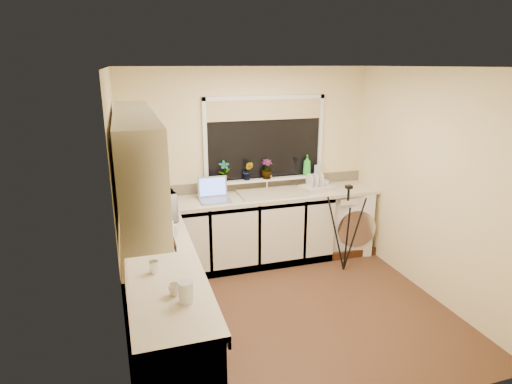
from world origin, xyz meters
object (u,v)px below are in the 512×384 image
object	(u,v)px
microwave	(152,204)
cup_left	(174,290)
plant_b	(248,171)
glass_jug	(186,292)
steel_jar	(154,267)
plant_c	(267,169)
soap_bottle_clear	(319,168)
kettle	(166,232)
dish_rack	(316,188)
laptop	(214,194)
cup_back	(325,184)
tripod	(346,229)
washing_machine	(345,219)
soap_bottle_green	(307,165)

from	to	relation	value
microwave	cup_left	distance (m)	1.66
plant_b	glass_jug	bearing A→B (deg)	-115.38
steel_jar	plant_b	size ratio (longest dim) A/B	0.41
plant_c	soap_bottle_clear	bearing A→B (deg)	0.32
kettle	plant_c	distance (m)	1.96
dish_rack	steel_jar	size ratio (longest dim) A/B	3.93
laptop	cup_back	distance (m)	1.53
glass_jug	cup_back	world-z (taller)	glass_jug
laptop	cup_back	xyz separation A→B (m)	(1.52, 0.11, -0.03)
cup_left	soap_bottle_clear	bearing A→B (deg)	46.34
tripod	cup_back	size ratio (longest dim) A/B	9.37
cup_back	microwave	bearing A→B (deg)	-166.54
soap_bottle_clear	cup_left	size ratio (longest dim) A/B	2.10
microwave	plant_b	xyz separation A→B (m)	(1.25, 0.66, 0.11)
laptop	dish_rack	size ratio (longest dim) A/B	0.92
steel_jar	soap_bottle_clear	distance (m)	3.03
laptop	plant_c	size ratio (longest dim) A/B	1.41
tripod	microwave	xyz separation A→B (m)	(-2.27, 0.10, 0.51)
soap_bottle_clear	washing_machine	bearing A→B (deg)	-27.56
steel_jar	soap_bottle_green	world-z (taller)	soap_bottle_green
steel_jar	soap_bottle_clear	bearing A→B (deg)	39.82
tripod	plant_c	size ratio (longest dim) A/B	4.30
microwave	plant_b	world-z (taller)	plant_b
washing_machine	laptop	size ratio (longest dim) A/B	2.38
kettle	microwave	distance (m)	0.68
laptop	cup_left	bearing A→B (deg)	-109.26
soap_bottle_clear	cup_left	world-z (taller)	soap_bottle_clear
cup_left	dish_rack	bearing A→B (deg)	45.32
kettle	dish_rack	world-z (taller)	kettle
tripod	soap_bottle_clear	bearing A→B (deg)	86.35
plant_c	soap_bottle_green	world-z (taller)	soap_bottle_green
glass_jug	microwave	distance (m)	1.78
dish_rack	plant_b	distance (m)	0.92
soap_bottle_clear	plant_c	bearing A→B (deg)	-179.68
kettle	glass_jug	world-z (taller)	kettle
kettle	soap_bottle_green	world-z (taller)	soap_bottle_green
kettle	dish_rack	distance (m)	2.32
laptop	tripod	world-z (taller)	laptop
cup_left	kettle	bearing A→B (deg)	87.10
kettle	dish_rack	xyz separation A→B (m)	(2.03, 1.12, -0.06)
dish_rack	microwave	size ratio (longest dim) A/B	0.68
laptop	steel_jar	xyz separation A→B (m)	(-0.84, -1.72, -0.02)
washing_machine	steel_jar	size ratio (longest dim) A/B	8.64
dish_rack	tripod	bearing A→B (deg)	-85.45
washing_machine	plant_c	bearing A→B (deg)	-175.93
kettle	cup_left	xyz separation A→B (m)	(-0.05, -0.99, -0.05)
kettle	microwave	bearing A→B (deg)	96.45
tripod	plant_b	distance (m)	1.42
tripod	cup_left	distance (m)	2.76
washing_machine	laptop	world-z (taller)	laptop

